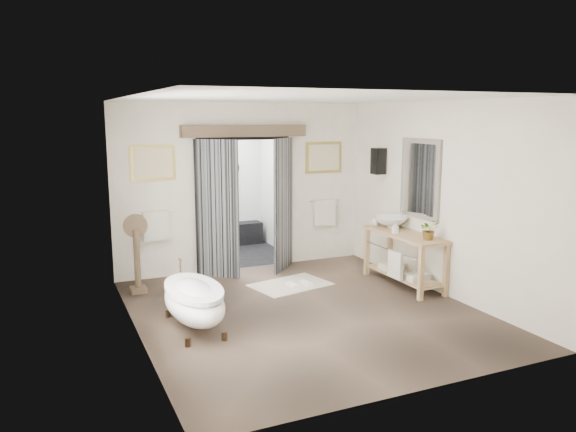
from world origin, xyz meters
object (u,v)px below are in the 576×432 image
object	(u,v)px
vanity	(403,255)
rug	(291,285)
basin	(391,222)
clawfoot_tub	(194,301)

from	to	relation	value
vanity	rug	world-z (taller)	vanity
rug	basin	size ratio (longest dim) A/B	2.19
clawfoot_tub	rug	distance (m)	2.24
basin	rug	bearing A→B (deg)	-173.84
vanity	rug	distance (m)	1.86
vanity	clawfoot_tub	bearing A→B (deg)	-172.82
clawfoot_tub	vanity	bearing A→B (deg)	7.18
clawfoot_tub	vanity	distance (m)	3.54
clawfoot_tub	basin	xyz separation A→B (m)	(3.55, 0.89, 0.58)
vanity	basin	size ratio (longest dim) A/B	2.92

